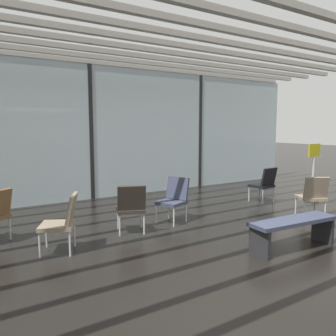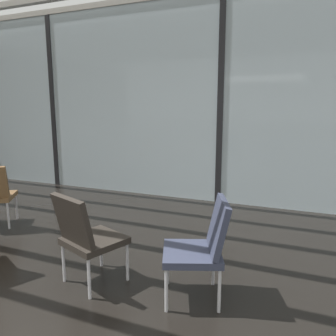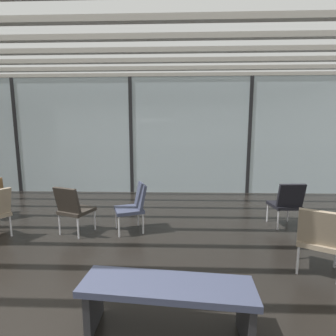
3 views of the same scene
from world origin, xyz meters
name	(u,v)px [view 1 (image 1 of 3)]	position (x,y,z in m)	size (l,w,h in m)	color
ground_plane	(231,267)	(0.00, 0.00, 0.00)	(60.00, 60.00, 0.00)	black
glass_curtain_wall	(91,133)	(0.00, 5.20, 1.71)	(14.00, 0.08, 3.41)	silver
window_mullion_1	(91,133)	(0.00, 5.20, 1.71)	(0.10, 0.12, 3.41)	black
window_mullion_2	(199,132)	(3.50, 5.20, 1.71)	(0.10, 0.12, 3.41)	black
ceiling_slats	(157,30)	(0.00, 1.90, 3.46)	(13.72, 6.72, 0.10)	#B7B2A8
lounge_chair_1	(313,194)	(3.11, 0.94, 0.49)	(0.67, 0.69, 0.87)	#7F705B
lounge_chair_2	(63,219)	(-1.71, 1.78, 0.49)	(0.68, 0.66, 0.87)	#7F705B
lounge_chair_3	(131,205)	(-0.46, 2.04, 0.49)	(0.63, 0.66, 0.87)	#28231E
lounge_chair_4	(174,197)	(0.58, 2.24, 0.49)	(0.66, 0.64, 0.87)	#33384C
lounge_chair_5	(264,182)	(3.43, 2.49, 0.49)	(0.52, 0.56, 0.87)	black
waiting_bench	(293,226)	(1.26, 0.00, 0.36)	(1.53, 0.52, 0.47)	#33384C
info_sign	(313,174)	(4.55, 1.93, 0.68)	(0.44, 0.32, 1.44)	#333333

